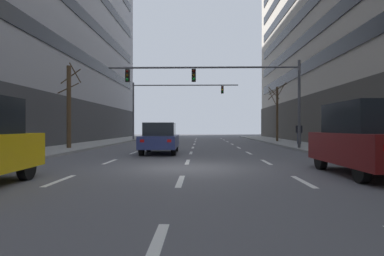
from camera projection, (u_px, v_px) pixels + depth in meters
The scene contains 34 objects.
ground_plane at pixel (185, 168), 11.96m from camera, with size 120.00×120.00×0.00m, color #515156.
lane_stripe_l1_s3 at pixel (60, 181), 9.04m from camera, with size 0.16×2.00×0.01m, color silver.
lane_stripe_l1_s4 at pixel (110, 162), 14.04m from camera, with size 0.16×2.00×0.01m, color silver.
lane_stripe_l1_s5 at pixel (134, 153), 19.04m from camera, with size 0.16×2.00×0.01m, color silver.
lane_stripe_l1_s6 at pixel (148, 147), 24.04m from camera, with size 0.16×2.00×0.01m, color silver.
lane_stripe_l1_s7 at pixel (157, 144), 29.03m from camera, with size 0.16×2.00×0.01m, color silver.
lane_stripe_l1_s8 at pixel (163, 142), 34.03m from camera, with size 0.16×2.00×0.01m, color silver.
lane_stripe_l1_s9 at pixel (168, 140), 39.03m from camera, with size 0.16×2.00×0.01m, color silver.
lane_stripe_l1_s10 at pixel (172, 138), 44.03m from camera, with size 0.16×2.00×0.01m, color silver.
lane_stripe_l2_s2 at pixel (155, 249), 3.96m from camera, with size 0.16×2.00×0.01m, color silver.
lane_stripe_l2_s3 at pixel (180, 181), 8.96m from camera, with size 0.16×2.00×0.01m, color silver.
lane_stripe_l2_s4 at pixel (188, 162), 13.95m from camera, with size 0.16×2.00×0.01m, color silver.
lane_stripe_l2_s5 at pixel (191, 153), 18.95m from camera, with size 0.16×2.00×0.01m, color silver.
lane_stripe_l2_s6 at pixel (193, 148), 23.95m from camera, with size 0.16×2.00×0.01m, color silver.
lane_stripe_l2_s7 at pixel (194, 144), 28.95m from camera, with size 0.16×2.00×0.01m, color silver.
lane_stripe_l2_s8 at pixel (195, 142), 33.95m from camera, with size 0.16×2.00×0.01m, color silver.
lane_stripe_l2_s9 at pixel (196, 140), 38.95m from camera, with size 0.16×2.00×0.01m, color silver.
lane_stripe_l2_s10 at pixel (196, 138), 43.94m from camera, with size 0.16×2.00×0.01m, color silver.
lane_stripe_l3_s3 at pixel (303, 182), 8.87m from camera, with size 0.16×2.00×0.01m, color silver.
lane_stripe_l3_s4 at pixel (266, 162), 13.87m from camera, with size 0.16×2.00×0.01m, color silver.
lane_stripe_l3_s5 at pixel (249, 153), 18.87m from camera, with size 0.16×2.00×0.01m, color silver.
lane_stripe_l3_s6 at pixel (239, 148), 23.87m from camera, with size 0.16×2.00×0.01m, color silver.
lane_stripe_l3_s7 at pixel (232, 144), 28.87m from camera, with size 0.16×2.00×0.01m, color silver.
lane_stripe_l3_s8 at pixel (227, 142), 33.86m from camera, with size 0.16×2.00×0.01m, color silver.
lane_stripe_l3_s9 at pixel (224, 140), 38.86m from camera, with size 0.16×2.00×0.01m, color silver.
lane_stripe_l3_s10 at pixel (221, 138), 43.86m from camera, with size 0.16×2.00×0.01m, color silver.
car_driving_1 at pixel (156, 133), 39.93m from camera, with size 1.95×4.46×1.66m.
car_driving_2 at pixel (160, 138), 18.56m from camera, with size 2.03×4.64×1.72m.
car_parked_1 at pixel (366, 139), 10.02m from camera, with size 1.98×4.63×2.23m.
traffic_signal_0 at pixel (226, 83), 21.75m from camera, with size 12.66×0.35×5.74m.
traffic_signal_1 at pixel (167, 98), 37.12m from camera, with size 11.87×0.35×6.40m.
street_tree_0 at pixel (69, 105), 21.52m from camera, with size 1.61×1.62×5.43m.
street_tree_1 at pixel (277, 111), 32.22m from camera, with size 2.03×2.05×5.76m.
pedestrian_0 at pixel (299, 132), 26.46m from camera, with size 0.53×0.22×1.69m.
Camera 1 is at (0.54, -11.94, 1.46)m, focal length 30.93 mm.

